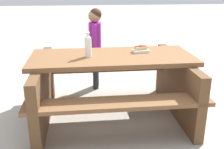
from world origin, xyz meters
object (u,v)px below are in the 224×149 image
(child_in_coat, at_px, (95,38))
(soda_bottle, at_px, (88,45))
(picnic_table, at_px, (112,81))
(hotdog_tray, at_px, (141,50))

(child_in_coat, bearing_deg, soda_bottle, -96.93)
(picnic_table, height_order, hotdog_tray, hotdog_tray)
(picnic_table, xyz_separation_m, hotdog_tray, (0.34, 0.10, 0.34))
(hotdog_tray, relative_size, child_in_coat, 0.17)
(picnic_table, relative_size, soda_bottle, 6.74)
(soda_bottle, xyz_separation_m, child_in_coat, (0.12, 0.95, -0.12))
(hotdog_tray, bearing_deg, picnic_table, -163.47)
(hotdog_tray, distance_m, child_in_coat, 0.96)
(picnic_table, xyz_separation_m, child_in_coat, (-0.15, 0.93, 0.31))
(soda_bottle, xyz_separation_m, hotdog_tray, (0.60, 0.13, -0.09))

